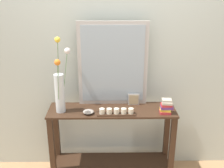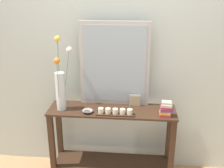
# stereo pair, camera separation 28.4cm
# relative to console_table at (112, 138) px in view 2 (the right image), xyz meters

# --- Properties ---
(wall_back) EXTENTS (6.40, 0.08, 2.70)m
(wall_back) POSITION_rel_console_table_xyz_m (0.00, 0.31, 0.84)
(wall_back) COLOR beige
(wall_back) RESTS_ON ground
(console_table) EXTENTS (1.35, 0.38, 0.86)m
(console_table) POSITION_rel_console_table_xyz_m (0.00, 0.00, 0.00)
(console_table) COLOR #382316
(console_table) RESTS_ON ground
(mirror_leaning) EXTENTS (0.74, 0.03, 0.91)m
(mirror_leaning) POSITION_rel_console_table_xyz_m (0.01, 0.16, 0.80)
(mirror_leaning) COLOR #B7B2AD
(mirror_leaning) RESTS_ON console_table
(tall_vase_left) EXTENTS (0.16, 0.33, 0.80)m
(tall_vase_left) POSITION_rel_console_table_xyz_m (-0.53, -0.04, 0.61)
(tall_vase_left) COLOR silver
(tall_vase_left) RESTS_ON console_table
(candle_tray) EXTENTS (0.39, 0.09, 0.07)m
(candle_tray) POSITION_rel_console_table_xyz_m (0.04, -0.12, 0.38)
(candle_tray) COLOR #382316
(candle_tray) RESTS_ON console_table
(picture_frame_small) EXTENTS (0.12, 0.01, 0.13)m
(picture_frame_small) POSITION_rel_console_table_xyz_m (0.24, 0.11, 0.41)
(picture_frame_small) COLOR #B7B2AD
(picture_frame_small) RESTS_ON console_table
(decorative_bowl) EXTENTS (0.11, 0.11, 0.04)m
(decorative_bowl) POSITION_rel_console_table_xyz_m (-0.24, -0.10, 0.37)
(decorative_bowl) COLOR #9E9389
(decorative_bowl) RESTS_ON console_table
(book_stack) EXTENTS (0.13, 0.10, 0.16)m
(book_stack) POSITION_rel_console_table_xyz_m (0.55, -0.10, 0.42)
(book_stack) COLOR #C63338
(book_stack) RESTS_ON console_table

